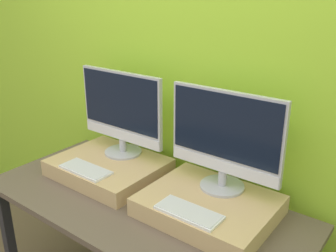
{
  "coord_description": "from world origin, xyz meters",
  "views": [
    {
      "loc": [
        1.05,
        -0.79,
        1.69
      ],
      "look_at": [
        0.0,
        0.58,
        1.05
      ],
      "focal_mm": 40.0,
      "sensor_mm": 36.0,
      "label": 1
    }
  ],
  "objects_px": {
    "monitor_left": "(121,111)",
    "keyboard_right": "(189,212)",
    "monitor_right": "(225,138)",
    "keyboard_left": "(86,169)"
  },
  "relations": [
    {
      "from": "monitor_left",
      "to": "keyboard_right",
      "type": "xyz_separation_m",
      "value": [
        0.63,
        -0.27,
        -0.24
      ]
    },
    {
      "from": "monitor_right",
      "to": "keyboard_right",
      "type": "bearing_deg",
      "value": -90.0
    },
    {
      "from": "monitor_left",
      "to": "monitor_right",
      "type": "height_order",
      "value": "same"
    },
    {
      "from": "monitor_left",
      "to": "monitor_right",
      "type": "relative_size",
      "value": 1.0
    },
    {
      "from": "keyboard_left",
      "to": "monitor_right",
      "type": "bearing_deg",
      "value": 23.34
    },
    {
      "from": "keyboard_left",
      "to": "monitor_right",
      "type": "distance_m",
      "value": 0.73
    },
    {
      "from": "monitor_right",
      "to": "keyboard_left",
      "type": "bearing_deg",
      "value": -156.66
    },
    {
      "from": "monitor_right",
      "to": "keyboard_right",
      "type": "xyz_separation_m",
      "value": [
        -0.0,
        -0.27,
        -0.24
      ]
    },
    {
      "from": "keyboard_left",
      "to": "monitor_right",
      "type": "relative_size",
      "value": 0.51
    },
    {
      "from": "keyboard_left",
      "to": "keyboard_right",
      "type": "relative_size",
      "value": 1.0
    }
  ]
}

